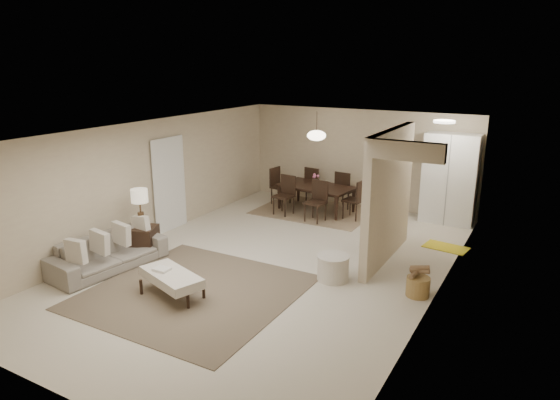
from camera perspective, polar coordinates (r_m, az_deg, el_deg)
The scene contains 22 objects.
floor at distance 9.47m, azimuth -1.01°, elevation -7.22°, with size 9.00×9.00×0.00m, color beige.
ceiling at distance 8.80m, azimuth -1.09°, elevation 7.95°, with size 9.00×9.00×0.00m, color white.
back_wall at distance 13.03m, azimuth 9.04°, elevation 4.72°, with size 6.00×6.00×0.00m, color #C0AC91.
left_wall at distance 10.84m, azimuth -14.87°, elevation 2.17°, with size 9.00×9.00×0.00m, color #C0AC91.
right_wall at distance 8.03m, azimuth 17.78°, elevation -2.75°, with size 9.00×9.00×0.00m, color #C0AC91.
partition at distance 9.47m, azimuth 12.29°, elevation 0.42°, with size 0.15×2.50×2.50m, color #C0AC91.
doorway at distance 11.30m, azimuth -12.58°, elevation 1.66°, with size 0.04×0.90×2.04m, color black.
pantry_cabinet at distance 12.14m, azimuth 18.84°, elevation 2.30°, with size 1.20×0.55×2.10m, color white.
flush_light at distance 10.99m, azimuth 18.27°, elevation 8.51°, with size 0.44×0.44×0.05m, color white.
living_rug at distance 8.47m, azimuth -9.79°, elevation -10.30°, with size 3.20×3.20×0.01m, color brown.
sofa at distance 9.63m, azimuth -19.02°, elevation -5.75°, with size 0.82×2.10×0.61m, color gray.
ottoman_bench at distance 8.25m, azimuth -12.31°, elevation -8.66°, with size 1.28×0.89×0.42m.
side_table at distance 10.12m, azimuth -15.40°, elevation -4.53°, with size 0.52×0.52×0.57m, color black.
table_lamp at distance 9.87m, azimuth -15.75°, elevation 0.09°, with size 0.32×0.32×0.76m.
round_pouf at distance 8.76m, azimuth 6.08°, elevation -7.71°, with size 0.57×0.57×0.44m, color beige.
wicker_basket at distance 8.47m, azimuth 15.49°, elevation -9.52°, with size 0.38×0.38×0.32m, color olive.
dining_rug at distance 12.67m, azimuth 4.02°, elevation -1.23°, with size 2.80×2.10×0.01m, color #856D52.
dining_table at distance 12.58m, azimuth 4.05°, elevation 0.18°, with size 1.87×1.04×0.66m, color black.
dining_chairs at distance 12.54m, azimuth 4.06°, elevation 0.86°, with size 2.63×2.03×0.97m.
vase at distance 12.48m, azimuth 4.09°, elevation 1.94°, with size 0.14×0.14×0.14m, color white.
yellow_mat at distance 10.76m, azimuth 18.43°, elevation -5.15°, with size 0.85×0.52×0.01m, color yellow.
pendant_light at distance 12.25m, azimuth 4.19°, elevation 7.37°, with size 0.46×0.46×0.71m.
Camera 1 is at (4.42, -7.52, 3.69)m, focal length 32.00 mm.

